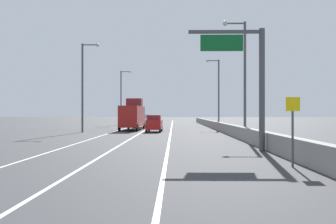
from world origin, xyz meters
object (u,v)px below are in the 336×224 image
at_px(car_red_1, 154,124).
at_px(car_silver_3, 128,120).
at_px(overhead_sign_gantry, 250,74).
at_px(lamp_post_right_second, 242,71).
at_px(speed_advisory_sign, 293,126).
at_px(lamp_post_right_third, 217,89).
at_px(box_truck, 133,115).
at_px(car_white_0, 146,120).
at_px(car_green_2, 140,122).
at_px(lamp_post_left_mid, 84,81).
at_px(lamp_post_left_far, 122,94).

height_order(car_red_1, car_silver_3, car_red_1).
xyz_separation_m(overhead_sign_gantry, lamp_post_right_second, (1.56, 11.84, 1.38)).
height_order(speed_advisory_sign, lamp_post_right_third, lamp_post_right_third).
bearing_deg(overhead_sign_gantry, car_red_1, 106.28).
bearing_deg(box_truck, lamp_post_right_second, -56.25).
xyz_separation_m(car_white_0, car_green_2, (-0.15, -11.87, -0.09)).
bearing_deg(car_white_0, car_green_2, -90.71).
bearing_deg(car_white_0, speed_advisory_sign, -79.86).
height_order(overhead_sign_gantry, car_white_0, overhead_sign_gantry).
bearing_deg(speed_advisory_sign, overhead_sign_gantry, 93.47).
distance_m(lamp_post_right_third, car_silver_3, 20.17).
bearing_deg(car_silver_3, car_white_0, 6.41).
height_order(lamp_post_right_second, car_red_1, lamp_post_right_second).
relative_size(car_red_1, box_truck, 0.47).
bearing_deg(car_white_0, lamp_post_right_second, -73.44).
bearing_deg(lamp_post_right_second, car_silver_3, 111.27).
xyz_separation_m(lamp_post_left_mid, car_red_1, (8.30, 1.12, -5.07)).
xyz_separation_m(car_white_0, car_silver_3, (-3.38, -0.38, -0.04)).
height_order(overhead_sign_gantry, speed_advisory_sign, overhead_sign_gantry).
relative_size(lamp_post_right_third, car_silver_3, 2.56).
xyz_separation_m(overhead_sign_gantry, car_white_0, (-9.84, 50.16, -3.71)).
relative_size(lamp_post_left_far, car_red_1, 2.35).
bearing_deg(overhead_sign_gantry, lamp_post_right_second, 82.50).
height_order(overhead_sign_gantry, car_red_1, overhead_sign_gantry).
height_order(car_white_0, car_red_1, car_red_1).
bearing_deg(car_green_2, lamp_post_left_far, 107.21).
relative_size(overhead_sign_gantry, lamp_post_left_far, 0.70).
bearing_deg(box_truck, lamp_post_left_far, 100.65).
relative_size(speed_advisory_sign, lamp_post_right_third, 0.28).
distance_m(lamp_post_left_mid, car_white_0, 28.17).
distance_m(lamp_post_right_second, box_truck, 21.65).
distance_m(car_silver_3, box_truck, 20.51).
xyz_separation_m(speed_advisory_sign, car_silver_3, (-13.66, 57.09, -0.79)).
xyz_separation_m(overhead_sign_gantry, lamp_post_left_mid, (-15.35, 23.01, 1.38)).
distance_m(speed_advisory_sign, lamp_post_left_mid, 34.45).
xyz_separation_m(lamp_post_right_third, lamp_post_left_far, (-16.94, 16.33, 0.00)).
distance_m(overhead_sign_gantry, car_white_0, 51.25).
xyz_separation_m(speed_advisory_sign, car_white_0, (-10.28, 57.47, -0.75)).
bearing_deg(lamp_post_right_third, lamp_post_right_second, -91.16).
distance_m(lamp_post_left_mid, car_silver_3, 27.35).
xyz_separation_m(lamp_post_right_second, car_green_2, (-11.54, 26.45, -5.17)).
relative_size(lamp_post_right_third, car_green_2, 2.33).
height_order(car_green_2, box_truck, box_truck).
height_order(lamp_post_left_far, car_white_0, lamp_post_left_far).
bearing_deg(lamp_post_right_second, overhead_sign_gantry, -97.50).
relative_size(lamp_post_left_far, car_silver_3, 2.56).
distance_m(lamp_post_right_second, car_white_0, 40.30).
bearing_deg(lamp_post_right_third, car_green_2, 177.07).
relative_size(lamp_post_left_mid, box_truck, 1.10).
relative_size(car_red_1, car_silver_3, 1.09).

